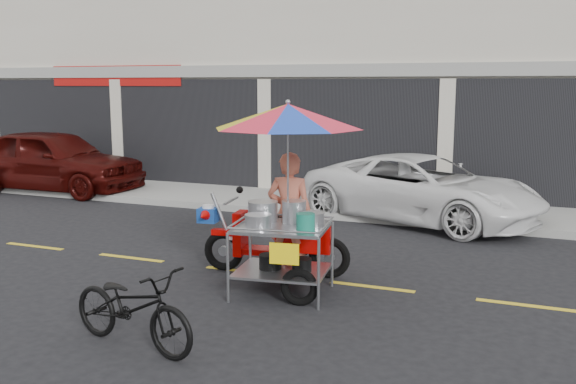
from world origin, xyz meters
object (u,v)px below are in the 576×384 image
at_px(white_pickup, 422,189).
at_px(food_vendor_rig, 286,170).
at_px(maroon_sedan, 53,160).
at_px(near_bicycle, 132,307).

height_order(white_pickup, food_vendor_rig, food_vendor_rig).
distance_m(maroon_sedan, near_bicycle, 10.98).
distance_m(white_pickup, food_vendor_rig, 5.14).
xyz_separation_m(maroon_sedan, food_vendor_rig, (8.60, -5.06, 0.80)).
relative_size(maroon_sedan, white_pickup, 0.99).
relative_size(near_bicycle, food_vendor_rig, 0.62).
bearing_deg(white_pickup, food_vendor_rig, -171.80).
bearing_deg(maroon_sedan, white_pickup, -91.65).
distance_m(near_bicycle, food_vendor_rig, 2.92).
distance_m(maroon_sedan, white_pickup, 9.57).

